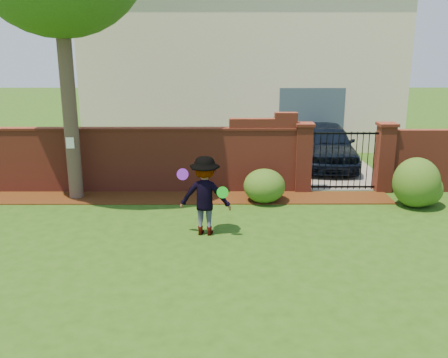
{
  "coord_description": "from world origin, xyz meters",
  "views": [
    {
      "loc": [
        0.21,
        -8.71,
        3.8
      ],
      "look_at": [
        0.25,
        1.4,
        1.05
      ],
      "focal_mm": 38.76,
      "sensor_mm": 36.0,
      "label": 1
    }
  ],
  "objects_px": {
    "man": "(205,196)",
    "frisbee_green": "(223,192)",
    "frisbee_purple": "(183,174)",
    "car": "(327,146)"
  },
  "relations": [
    {
      "from": "man",
      "to": "frisbee_purple",
      "type": "distance_m",
      "value": 0.66
    },
    {
      "from": "car",
      "to": "frisbee_purple",
      "type": "relative_size",
      "value": 17.62
    },
    {
      "from": "frisbee_green",
      "to": "frisbee_purple",
      "type": "bearing_deg",
      "value": 169.2
    },
    {
      "from": "man",
      "to": "frisbee_green",
      "type": "height_order",
      "value": "man"
    },
    {
      "from": "man",
      "to": "frisbee_purple",
      "type": "relative_size",
      "value": 6.99
    },
    {
      "from": "frisbee_purple",
      "to": "frisbee_green",
      "type": "distance_m",
      "value": 0.89
    },
    {
      "from": "man",
      "to": "frisbee_green",
      "type": "xyz_separation_m",
      "value": [
        0.37,
        -0.21,
        0.14
      ]
    },
    {
      "from": "car",
      "to": "frisbee_green",
      "type": "bearing_deg",
      "value": -116.36
    },
    {
      "from": "car",
      "to": "man",
      "type": "relative_size",
      "value": 2.52
    },
    {
      "from": "car",
      "to": "frisbee_green",
      "type": "relative_size",
      "value": 17.55
    }
  ]
}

